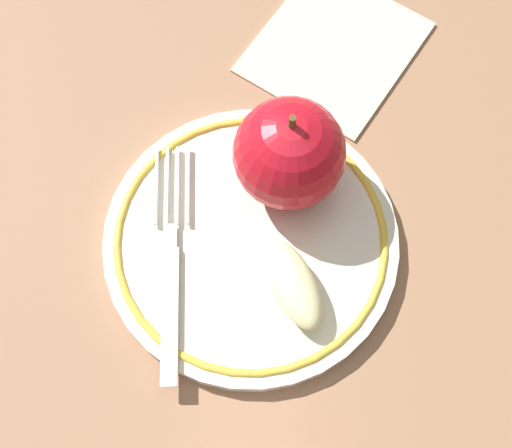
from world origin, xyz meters
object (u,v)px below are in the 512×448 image
Objects in this scene: plate at (256,237)px; apple_red_whole at (289,154)px; napkin_folded at (335,46)px; apple_slice_front at (292,286)px; fork at (171,266)px.

plate is 2.41× the size of apple_red_whole.
apple_slice_front is at bearing -48.49° from napkin_folded.
apple_slice_front is (0.05, -0.01, 0.02)m from plate.
apple_slice_front is at bearing -36.71° from apple_red_whole.
apple_red_whole is at bearing 114.82° from plate.
napkin_folded is at bearing 123.79° from apple_red_whole.
fork is (-0.02, -0.06, 0.01)m from plate.
fork reaches higher than plate.
apple_slice_front is 0.44× the size of fork.
fork is at bearing -105.13° from plate.
plate is 1.62× the size of napkin_folded.
apple_red_whole is 0.09m from apple_slice_front.
apple_slice_front is 0.51× the size of napkin_folded.
apple_red_whole reaches higher than napkin_folded.
apple_red_whole is at bearing -51.72° from fork.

